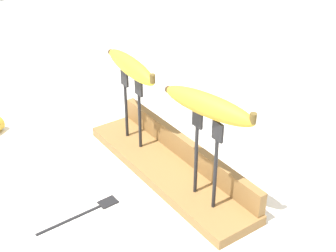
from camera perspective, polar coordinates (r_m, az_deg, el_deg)
The scene contains 8 objects.
ground_plane at distance 1.05m, azimuth -0.00°, elevation -5.72°, with size 3.00×3.00×0.00m, color white.
wooden_board at distance 1.05m, azimuth -0.00°, elevation -5.24°, with size 0.47×0.11×0.02m, color olive.
board_backstop at distance 1.05m, azimuth 2.17°, elevation -2.75°, with size 0.46×0.02×0.05m, color olive.
fork_stand_left at distance 1.08m, azimuth -4.21°, elevation 2.79°, with size 0.08×0.01×0.17m.
fork_stand_right at distance 0.89m, azimuth 4.50°, elevation -2.97°, with size 0.08×0.01×0.18m.
banana_raised_left at distance 1.04m, azimuth -4.40°, elevation 7.00°, with size 0.20×0.05×0.04m.
banana_raised_right at distance 0.84m, azimuth 4.75°, elevation 2.44°, with size 0.20×0.08×0.04m.
fork_fallen_near at distance 0.97m, azimuth -9.29°, elevation -9.73°, with size 0.03×0.17×0.01m.
Camera 1 is at (0.69, -0.49, 0.62)m, focal length 51.88 mm.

